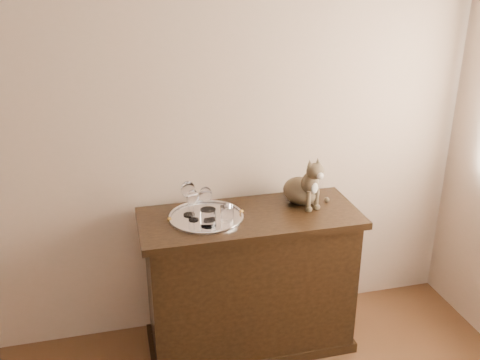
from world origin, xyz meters
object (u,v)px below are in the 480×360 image
object	(u,v)px
tumbler_b	(208,218)
cat	(302,179)
tray	(206,218)
wine_glass_a	(188,198)
wine_glass_c	(193,205)
sideboard	(250,282)
tumbler_a	(227,213)
wine_glass_d	(206,203)

from	to	relation	value
tumbler_b	cat	world-z (taller)	cat
tray	wine_glass_a	bearing A→B (deg)	151.03
wine_glass_c	cat	size ratio (longest dim) A/B	0.58
sideboard	wine_glass_a	bearing A→B (deg)	168.84
tumbler_a	cat	size ratio (longest dim) A/B	0.27
wine_glass_d	tray	bearing A→B (deg)	81.79
wine_glass_a	wine_glass_d	bearing A→B (deg)	-35.39
sideboard	cat	size ratio (longest dim) A/B	4.05
wine_glass_a	tumbler_b	bearing A→B (deg)	-63.02
tumbler_b	wine_glass_c	bearing A→B (deg)	125.88
tray	tumbler_b	bearing A→B (deg)	-94.38
sideboard	tray	world-z (taller)	tray
tumbler_a	tumbler_b	bearing A→B (deg)	-159.52
wine_glass_c	cat	xyz separation A→B (m)	(0.63, 0.08, 0.05)
tumbler_b	tray	bearing A→B (deg)	85.62
sideboard	wine_glass_a	distance (m)	0.62
wine_glass_c	wine_glass_d	bearing A→B (deg)	4.67
tumbler_a	tray	bearing A→B (deg)	147.51
wine_glass_c	tumbler_a	size ratio (longest dim) A/B	2.13
tumbler_a	wine_glass_d	bearing A→B (deg)	153.10
sideboard	tumbler_b	xyz separation A→B (m)	(-0.25, -0.09, 0.48)
tray	cat	xyz separation A→B (m)	(0.56, 0.07, 0.14)
wine_glass_c	cat	bearing A→B (deg)	7.53
tray	tumbler_a	size ratio (longest dim) A/B	4.98
tumbler_a	cat	distance (m)	0.49
tray	wine_glass_c	distance (m)	0.12
cat	wine_glass_d	bearing A→B (deg)	171.11
wine_glass_a	tumbler_b	world-z (taller)	wine_glass_a
tray	tumbler_a	distance (m)	0.13
tray	wine_glass_a	size ratio (longest dim) A/B	2.05
cat	tumbler_a	bearing A→B (deg)	178.97
wine_glass_d	wine_glass_c	bearing A→B (deg)	-175.33
sideboard	wine_glass_a	xyz separation A→B (m)	(-0.32, 0.06, 0.53)
wine_glass_c	tumbler_a	xyz separation A→B (m)	(0.17, -0.05, -0.05)
wine_glass_c	tumbler_b	world-z (taller)	wine_glass_c
sideboard	tumbler_a	distance (m)	0.50
wine_glass_a	wine_glass_d	world-z (taller)	wine_glass_a
wine_glass_c	tumbler_a	distance (m)	0.18
wine_glass_a	tumbler_a	size ratio (longest dim) A/B	2.43
tray	wine_glass_d	distance (m)	0.09
sideboard	tray	size ratio (longest dim) A/B	3.00
wine_glass_d	tumbler_a	xyz separation A→B (m)	(0.10, -0.05, -0.05)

